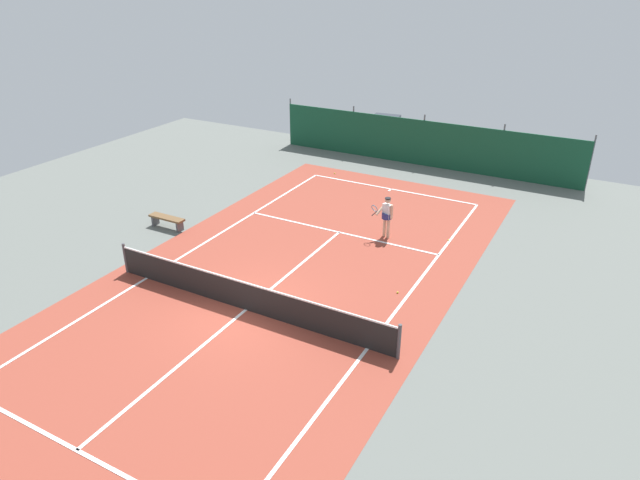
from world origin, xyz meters
TOP-DOWN VIEW (x-y plane):
  - ground_plane at (0.00, 0.00)m, footprint 36.00×36.00m
  - court_surface at (0.00, 0.00)m, footprint 11.02×26.60m
  - tennis_net at (0.00, 0.00)m, footprint 10.12×0.10m
  - back_fence at (-0.00, 16.54)m, footprint 16.30×0.98m
  - tennis_player at (1.78, 6.91)m, footprint 0.83×0.66m
  - tennis_ball_near_player at (-3.37, 12.56)m, footprint 0.07×0.07m
  - tennis_ball_midcourt at (4.06, 7.74)m, footprint 0.07×0.07m
  - tennis_ball_by_sideline at (3.76, 3.16)m, footprint 0.07×0.07m
  - parked_car at (-3.18, 18.47)m, footprint 2.40×4.39m
  - courtside_bench at (-6.31, 3.46)m, footprint 1.60×0.40m

SIDE VIEW (x-z plane):
  - ground_plane at x=0.00m, z-range 0.00..0.00m
  - court_surface at x=0.00m, z-range 0.00..0.01m
  - tennis_ball_near_player at x=-3.37m, z-range 0.00..0.07m
  - tennis_ball_midcourt at x=4.06m, z-range 0.00..0.07m
  - tennis_ball_by_sideline at x=3.76m, z-range 0.00..0.07m
  - courtside_bench at x=-6.31m, z-range 0.13..0.62m
  - tennis_net at x=0.00m, z-range -0.04..1.06m
  - back_fence at x=0.00m, z-range -0.68..2.02m
  - parked_car at x=-3.18m, z-range 0.00..1.68m
  - tennis_player at x=1.78m, z-range 0.14..1.78m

